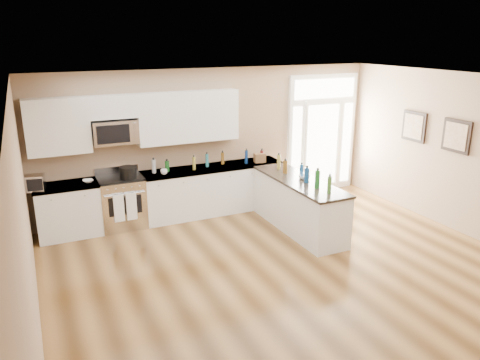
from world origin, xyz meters
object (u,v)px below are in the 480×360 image
object	(u,v)px
peninsula_cabinet	(298,206)
stockpot	(128,172)
kitchen_range	(122,202)
toaster_oven	(34,183)

from	to	relation	value
peninsula_cabinet	stockpot	size ratio (longest dim) A/B	7.80
peninsula_cabinet	kitchen_range	size ratio (longest dim) A/B	2.15
kitchen_range	stockpot	xyz separation A→B (m)	(0.13, -0.12, 0.59)
kitchen_range	toaster_oven	world-z (taller)	toaster_oven
toaster_oven	peninsula_cabinet	bearing A→B (deg)	-4.69
stockpot	kitchen_range	bearing A→B (deg)	137.68
kitchen_range	stockpot	distance (m)	0.61
kitchen_range	stockpot	size ratio (longest dim) A/B	3.63
kitchen_range	toaster_oven	size ratio (longest dim) A/B	3.51
kitchen_range	stockpot	world-z (taller)	stockpot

